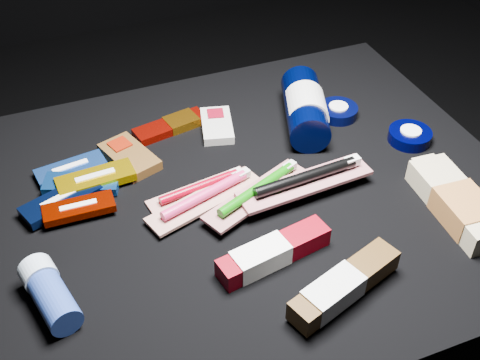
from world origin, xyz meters
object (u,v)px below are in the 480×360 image
object	(u,v)px
lotion_bottle	(305,108)
toothpaste_carton_red	(269,254)
deodorant_stick	(50,293)
bodywash_bottle	(458,204)

from	to	relation	value
lotion_bottle	toothpaste_carton_red	xyz separation A→B (m)	(-0.21, -0.31, -0.02)
deodorant_stick	toothpaste_carton_red	world-z (taller)	deodorant_stick
bodywash_bottle	deodorant_stick	xyz separation A→B (m)	(-0.65, 0.05, 0.00)
deodorant_stick	lotion_bottle	bearing A→B (deg)	12.99
lotion_bottle	deodorant_stick	world-z (taller)	lotion_bottle
deodorant_stick	toothpaste_carton_red	xyz separation A→B (m)	(0.32, -0.04, -0.01)
lotion_bottle	toothpaste_carton_red	world-z (taller)	lotion_bottle
lotion_bottle	toothpaste_carton_red	distance (m)	0.37
deodorant_stick	toothpaste_carton_red	bearing A→B (deg)	-20.88
deodorant_stick	toothpaste_carton_red	distance (m)	0.32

